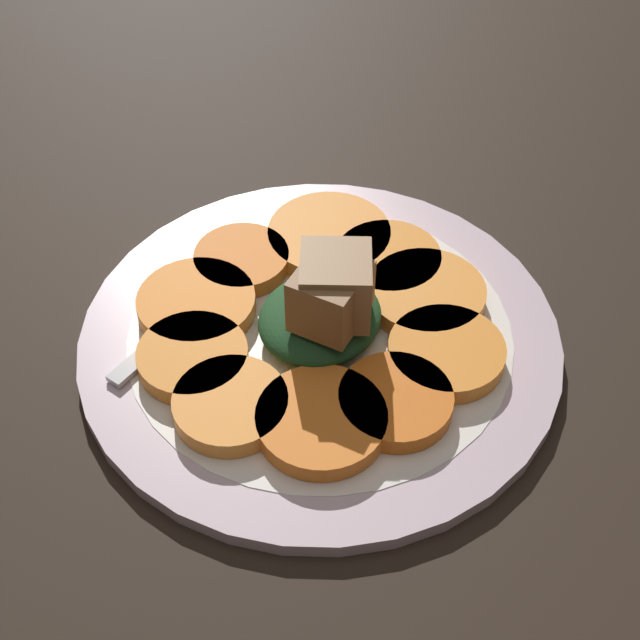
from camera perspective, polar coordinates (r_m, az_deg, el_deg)
name	(u,v)px	position (r cm, az deg, el deg)	size (l,w,h in cm)	color
table_slab	(320,353)	(57.57, 0.00, -2.13)	(120.00, 120.00, 2.00)	black
plate	(320,337)	(56.44, 0.00, -1.11)	(30.30, 30.30, 1.05)	silver
carrot_slice_0	(446,353)	(54.53, 8.09, -2.08)	(7.13, 7.13, 1.20)	orange
carrot_slice_1	(426,294)	(57.84, 6.80, 1.63)	(7.69, 7.69, 1.20)	orange
carrot_slice_2	(388,260)	(59.96, 4.38, 3.82)	(7.07, 7.07, 1.20)	orange
carrot_slice_3	(329,237)	(61.60, 0.59, 5.36)	(8.47, 8.47, 1.20)	orange
carrot_slice_4	(242,260)	(60.04, -5.04, 3.84)	(6.39, 6.39, 1.20)	orange
carrot_slice_5	(196,304)	(57.37, -7.91, 1.02)	(7.58, 7.58, 1.20)	orange
carrot_slice_6	(193,357)	(54.28, -8.15, -2.38)	(6.73, 6.73, 1.20)	orange
carrot_slice_7	(231,405)	(51.66, -5.75, -5.43)	(6.71, 6.71, 1.20)	#F99438
carrot_slice_8	(321,421)	(50.71, 0.09, -6.47)	(7.53, 7.53, 1.20)	orange
carrot_slice_9	(396,401)	(51.75, 4.86, -5.20)	(6.67, 6.67, 1.20)	orange
center_pile	(327,304)	(53.69, 0.48, 1.05)	(8.29, 7.60, 6.54)	#1E4723
fork	(212,296)	(58.34, -6.90, 1.55)	(17.31, 3.54, 0.40)	silver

